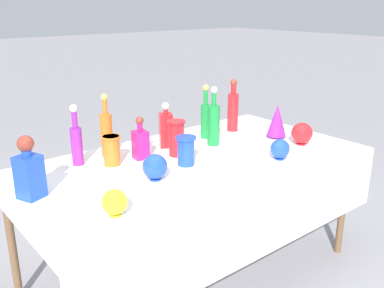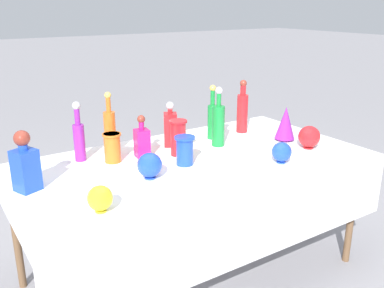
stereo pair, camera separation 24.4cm
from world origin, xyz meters
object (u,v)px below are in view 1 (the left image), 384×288
Objects in this scene: slender_vase_0 at (176,137)px; round_bowl_3 at (115,202)px; slender_vase_1 at (186,150)px; slender_vase_2 at (112,149)px; cardboard_box_behind_left at (127,193)px; round_bowl_0 at (302,133)px; tall_bottle_1 at (233,109)px; tall_bottle_3 at (76,141)px; square_decanter_2 at (140,142)px; fluted_vase_0 at (277,121)px; round_bowl_1 at (155,167)px; round_bowl_2 at (280,149)px; tall_bottle_0 at (107,132)px; tall_bottle_4 at (205,117)px; square_decanter_0 at (29,171)px; square_decanter_1 at (166,128)px; tall_bottle_2 at (214,122)px.

slender_vase_0 reaches higher than round_bowl_3.
slender_vase_1 reaches higher than round_bowl_3.
slender_vase_2 is 0.29× the size of cardboard_box_behind_left.
slender_vase_2 reaches higher than slender_vase_1.
round_bowl_0 is at bearing -24.60° from slender_vase_0.
cardboard_box_behind_left is at bearing 128.99° from tall_bottle_1.
tall_bottle_3 is 1.37× the size of square_decanter_2.
fluted_vase_0 is (0.80, 0.02, 0.03)m from slender_vase_1.
round_bowl_3 is (-0.29, -0.55, -0.03)m from slender_vase_2.
round_bowl_0 is 0.25× the size of cardboard_box_behind_left.
slender_vase_0 is at bearing 36.17° from round_bowl_1.
round_bowl_2 is at bearing -108.60° from tall_bottle_1.
square_decanter_2 is 0.43× the size of cardboard_box_behind_left.
tall_bottle_1 reaches higher than tall_bottle_3.
cardboard_box_behind_left is (0.63, 0.57, -0.71)m from tall_bottle_3.
tall_bottle_0 reaches higher than round_bowl_1.
square_decanter_0 is (-1.24, -0.19, -0.01)m from tall_bottle_4.
cardboard_box_behind_left is at bearing 84.37° from square_decanter_1.
tall_bottle_4 is at bearing 4.01° from slender_vase_2.
round_bowl_0 reaches higher than cardboard_box_behind_left.
slender_vase_0 is at bearing 33.62° from round_bowl_3.
slender_vase_1 is at bearing -154.52° from tall_bottle_1.
tall_bottle_3 is 2.89× the size of round_bowl_3.
tall_bottle_2 is (-0.32, -0.15, -0.01)m from tall_bottle_1.
round_bowl_0 is at bearing 4.09° from round_bowl_3.
tall_bottle_3 is 2.06× the size of slender_vase_2.
tall_bottle_3 is 0.59× the size of cardboard_box_behind_left.
square_decanter_1 is 1.28× the size of fluted_vase_0.
tall_bottle_1 is 1.06× the size of tall_bottle_3.
slender_vase_1 is at bearing 167.07° from round_bowl_0.
fluted_vase_0 is at bearing -68.58° from tall_bottle_1.
tall_bottle_4 reaches higher than slender_vase_1.
slender_vase_0 is 1.27× the size of slender_vase_2.
round_bowl_1 is (-0.67, -0.38, -0.07)m from tall_bottle_4.
slender_vase_0 is 1.78× the size of round_bowl_3.
slender_vase_0 is at bearing -177.60° from tall_bottle_2.
tall_bottle_2 reaches higher than fluted_vase_0.
tall_bottle_0 is 0.38m from square_decanter_1.
square_decanter_0 reaches higher than round_bowl_2.
square_decanter_2 reaches higher than slender_vase_0.
fluted_vase_0 is (0.44, -0.15, -0.03)m from tall_bottle_2.
slender_vase_0 is 1.49× the size of round_bowl_0.
round_bowl_0 reaches higher than round_bowl_2.
slender_vase_0 is at bearing -165.19° from tall_bottle_1.
round_bowl_2 is (0.42, -0.43, -0.05)m from slender_vase_0.
tall_bottle_4 is 0.63m from round_bowl_0.
square_decanter_1 is 0.25m from square_decanter_2.
tall_bottle_4 reaches higher than tall_bottle_3.
square_decanter_1 is at bearing 73.05° from slender_vase_1.
slender_vase_1 is (0.47, -0.39, -0.05)m from tall_bottle_3.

